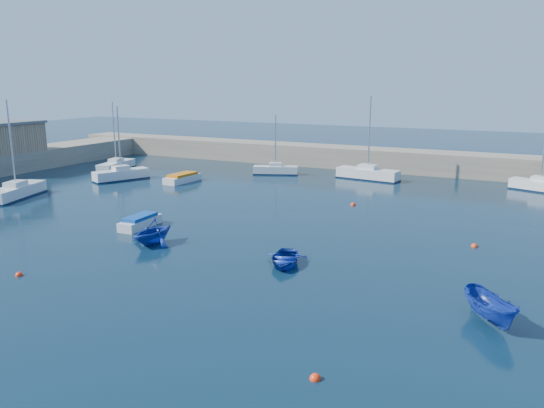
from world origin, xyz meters
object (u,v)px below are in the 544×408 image
at_px(dinghy_left, 153,231).
at_px(sailboat_6, 368,173).
at_px(brick_shed_a, 2,138).
at_px(dinghy_center, 285,259).
at_px(motorboat_2, 183,178).
at_px(sailboat_7, 540,185).
at_px(sailboat_4, 116,165).
at_px(sailboat_3, 121,174).
at_px(sailboat_2, 16,191).
at_px(sailboat_5, 276,170).
at_px(motorboat_1, 140,222).
at_px(dinghy_right, 491,309).

bearing_deg(dinghy_left, sailboat_6, 85.77).
distance_m(brick_shed_a, dinghy_center, 47.59).
height_order(sailboat_6, motorboat_2, sailboat_6).
bearing_deg(sailboat_6, sailboat_7, -78.92).
height_order(sailboat_4, dinghy_left, sailboat_4).
distance_m(sailboat_6, motorboat_2, 20.64).
bearing_deg(sailboat_6, motorboat_2, 128.43).
bearing_deg(sailboat_3, sailboat_6, 51.01).
bearing_deg(sailboat_6, dinghy_center, -165.36).
bearing_deg(sailboat_2, sailboat_7, 12.33).
relative_size(sailboat_3, dinghy_left, 2.40).
xyz_separation_m(sailboat_7, dinghy_left, (-23.28, -31.39, 0.29)).
bearing_deg(dinghy_left, sailboat_4, 143.43).
distance_m(sailboat_5, dinghy_center, 31.90).
bearing_deg(motorboat_2, dinghy_left, -55.64).
bearing_deg(dinghy_left, sailboat_3, 143.44).
xyz_separation_m(brick_shed_a, motorboat_1, (31.59, -12.58, -3.66)).
xyz_separation_m(sailboat_5, dinghy_center, (14.54, -28.39, -0.20)).
xyz_separation_m(sailboat_2, sailboat_4, (-3.11, 16.81, -0.06)).
bearing_deg(dinghy_left, motorboat_2, 127.75).
bearing_deg(sailboat_4, dinghy_left, -55.71).
xyz_separation_m(sailboat_3, sailboat_6, (24.52, 12.70, 0.03)).
height_order(sailboat_6, dinghy_center, sailboat_6).
bearing_deg(motorboat_1, dinghy_right, -16.33).
bearing_deg(sailboat_5, dinghy_right, -161.86).
height_order(sailboat_4, motorboat_1, sailboat_4).
bearing_deg(sailboat_5, dinghy_center, -174.61).
distance_m(motorboat_2, dinghy_center, 28.99).
bearing_deg(motorboat_1, dinghy_left, -42.80).
relative_size(brick_shed_a, sailboat_6, 0.86).
height_order(motorboat_2, dinghy_left, dinghy_left).
relative_size(brick_shed_a, motorboat_2, 1.67).
height_order(sailboat_6, dinghy_right, sailboat_6).
relative_size(brick_shed_a, dinghy_center, 2.29).
bearing_deg(motorboat_2, sailboat_6, 34.44).
height_order(brick_shed_a, sailboat_5, sailboat_5).
bearing_deg(sailboat_7, brick_shed_a, 125.10).
relative_size(brick_shed_a, sailboat_2, 0.88).
bearing_deg(sailboat_3, dinghy_center, -7.90).
relative_size(sailboat_6, dinghy_center, 2.65).
xyz_separation_m(dinghy_left, dinghy_right, (21.41, -2.81, -0.20)).
xyz_separation_m(motorboat_1, dinghy_right, (24.99, -5.76, 0.26)).
xyz_separation_m(brick_shed_a, sailboat_3, (16.57, 2.05, -3.46)).
height_order(sailboat_2, sailboat_5, sailboat_2).
distance_m(sailboat_2, sailboat_6, 36.26).
height_order(brick_shed_a, dinghy_center, brick_shed_a).
bearing_deg(motorboat_1, sailboat_3, 132.39).
bearing_deg(dinghy_center, motorboat_2, 121.31).
height_order(brick_shed_a, sailboat_4, sailboat_4).
distance_m(sailboat_6, dinghy_right, 36.54).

